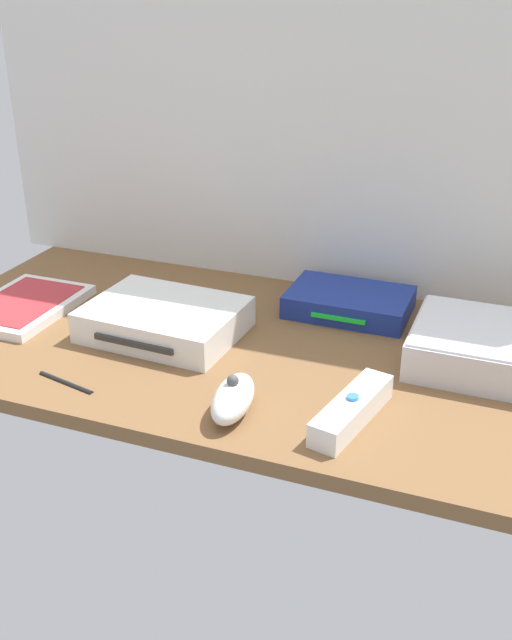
% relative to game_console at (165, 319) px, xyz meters
% --- Properties ---
extents(ground_plane, '(1.00, 0.48, 0.02)m').
position_rel_game_console_xyz_m(ground_plane, '(0.13, 0.01, -0.03)').
color(ground_plane, brown).
rests_on(ground_plane, ground).
extents(back_wall, '(1.10, 0.01, 0.64)m').
position_rel_game_console_xyz_m(back_wall, '(0.13, 0.26, 0.30)').
color(back_wall, silver).
rests_on(back_wall, ground).
extents(game_console, '(0.22, 0.17, 0.04)m').
position_rel_game_console_xyz_m(game_console, '(0.00, 0.00, 0.00)').
color(game_console, white).
rests_on(game_console, ground_plane).
extents(mini_computer, '(0.17, 0.17, 0.05)m').
position_rel_game_console_xyz_m(mini_computer, '(0.42, 0.07, 0.00)').
color(mini_computer, silver).
rests_on(mini_computer, ground_plane).
extents(game_case, '(0.14, 0.19, 0.02)m').
position_rel_game_console_xyz_m(game_case, '(-0.24, -0.01, -0.01)').
color(game_case, white).
rests_on(game_case, ground_plane).
extents(network_router, '(0.18, 0.12, 0.03)m').
position_rel_game_console_xyz_m(network_router, '(0.23, 0.16, -0.00)').
color(network_router, navy).
rests_on(network_router, ground_plane).
extents(remote_wand, '(0.07, 0.15, 0.03)m').
position_rel_game_console_xyz_m(remote_wand, '(0.30, -0.12, -0.01)').
color(remote_wand, white).
rests_on(remote_wand, ground_plane).
extents(remote_nunchuk, '(0.05, 0.10, 0.05)m').
position_rel_game_console_xyz_m(remote_nunchuk, '(0.17, -0.16, -0.00)').
color(remote_nunchuk, white).
rests_on(remote_nunchuk, ground_plane).
extents(stylus_pen, '(0.09, 0.03, 0.01)m').
position_rel_game_console_xyz_m(stylus_pen, '(-0.05, -0.17, -0.02)').
color(stylus_pen, black).
rests_on(stylus_pen, ground_plane).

